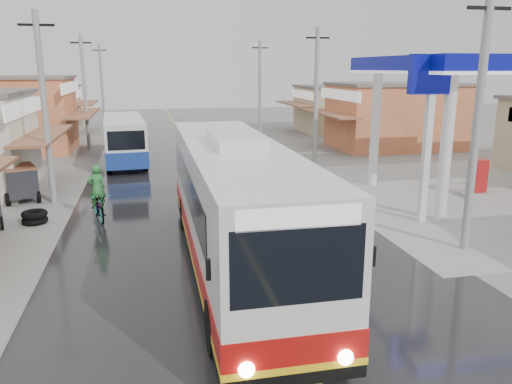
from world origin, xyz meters
The scene contains 11 objects.
ground centered at (0.00, 0.00, 0.00)m, with size 120.00×120.00×0.00m, color slate.
road centered at (0.00, 15.00, 0.01)m, with size 12.00×90.00×0.02m, color black.
centre_line centered at (0.00, 15.00, 0.02)m, with size 0.15×90.00×0.01m, color #D8CC4C.
shopfronts_right centered at (15.00, 12.00, 0.00)m, with size 11.00×44.00×4.80m, color beige, non-canonical shape.
utility_poles_left centered at (-7.00, 16.00, 0.00)m, with size 1.60×50.00×8.00m, color gray, non-canonical shape.
utility_poles_right centered at (7.00, 15.00, 0.00)m, with size 1.60×36.00×8.00m, color gray, non-canonical shape.
coach_bus centered at (-0.52, 0.12, 1.90)m, with size 2.98×12.67×3.95m.
second_bus centered at (-4.25, 17.88, 1.51)m, with size 2.85×8.57×2.80m.
cyclist centered at (-4.83, 5.87, 0.72)m, with size 1.17×2.15×2.20m.
tricycle_far centered at (-8.44, 9.61, 0.90)m, with size 1.97×2.23×1.57m.
tyre_stack centered at (-7.18, 5.95, 0.24)m, with size 0.95×0.95×0.49m.
Camera 1 is at (-2.86, -13.47, 5.72)m, focal length 35.00 mm.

